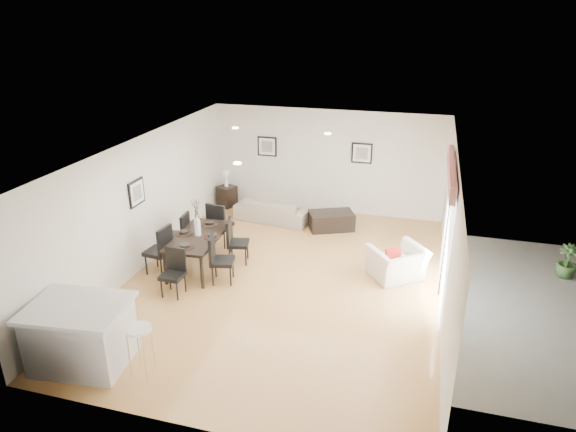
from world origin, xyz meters
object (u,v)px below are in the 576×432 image
(dining_chair_head, at_px, (174,269))
(coffee_table, at_px, (331,221))
(dining_chair_efar, at_px, (234,239))
(dining_chair_wnear, at_px, (161,248))
(dining_table, at_px, (198,238))
(side_table, at_px, (227,196))
(dining_chair_wfar, at_px, (181,232))
(sofa, at_px, (273,210))
(dining_chair_enear, at_px, (218,256))
(kitchen_island, at_px, (81,334))
(dining_chair_foot, at_px, (219,222))
(bar_stool, at_px, (139,334))
(armchair, at_px, (397,263))

(dining_chair_head, height_order, coffee_table, dining_chair_head)
(dining_chair_efar, height_order, coffee_table, dining_chair_efar)
(dining_chair_wnear, xyz_separation_m, dining_chair_head, (0.61, -0.64, -0.07))
(dining_table, height_order, coffee_table, dining_table)
(dining_table, relative_size, side_table, 3.18)
(dining_table, xyz_separation_m, dining_chair_wfar, (-0.62, 0.44, -0.12))
(sofa, height_order, dining_chair_enear, dining_chair_enear)
(dining_table, distance_m, kitchen_island, 3.36)
(dining_chair_enear, distance_m, side_table, 4.21)
(dining_table, bearing_deg, dining_chair_foot, 87.59)
(bar_stool, bearing_deg, dining_chair_efar, 90.06)
(bar_stool, bearing_deg, dining_table, 100.55)
(dining_chair_foot, bearing_deg, bar_stool, 105.08)
(dining_chair_efar, bearing_deg, side_table, 11.37)
(sofa, distance_m, kitchen_island, 6.28)
(dining_chair_wnear, xyz_separation_m, dining_chair_enear, (1.23, -0.01, -0.02))
(dining_chair_wfar, distance_m, dining_chair_enear, 1.53)
(armchair, bearing_deg, dining_chair_foot, -43.73)
(bar_stool, bearing_deg, dining_chair_head, 105.40)
(dining_chair_wnear, relative_size, dining_chair_foot, 1.00)
(dining_table, relative_size, dining_chair_enear, 1.81)
(dining_chair_head, xyz_separation_m, coffee_table, (2.24, 3.81, -0.30))
(sofa, height_order, dining_chair_head, dining_chair_head)
(coffee_table, distance_m, side_table, 3.14)
(dining_chair_wfar, bearing_deg, dining_chair_efar, 84.46)
(dining_table, height_order, bar_stool, bar_stool)
(dining_chair_wnear, bearing_deg, dining_chair_wfar, -172.87)
(sofa, bearing_deg, bar_stool, 96.12)
(dining_chair_wnear, distance_m, bar_stool, 3.15)
(dining_chair_head, bearing_deg, dining_chair_efar, 68.54)
(dining_table, xyz_separation_m, dining_chair_efar, (0.62, 0.42, -0.11))
(dining_table, xyz_separation_m, dining_chair_enear, (0.62, -0.46, -0.10))
(dining_chair_wnear, distance_m, dining_chair_efar, 1.50)
(dining_table, bearing_deg, dining_chair_head, -92.93)
(sofa, height_order, dining_table, dining_table)
(dining_chair_wnear, relative_size, dining_chair_efar, 1.07)
(sofa, xyz_separation_m, dining_chair_efar, (-0.09, -2.43, 0.26))
(dining_chair_enear, height_order, dining_chair_foot, dining_chair_foot)
(dining_chair_wfar, height_order, dining_chair_efar, dining_chair_efar)
(armchair, xyz_separation_m, dining_chair_foot, (-4.00, 0.43, 0.25))
(sofa, xyz_separation_m, armchair, (3.28, -2.20, 0.05))
(dining_chair_enear, height_order, bar_stool, dining_chair_enear)
(kitchen_island, bearing_deg, dining_chair_foot, 78.78)
(armchair, relative_size, dining_chair_wnear, 0.98)
(dining_chair_wfar, bearing_deg, sofa, 146.72)
(bar_stool, bearing_deg, sofa, 89.18)
(armchair, height_order, dining_chair_wnear, dining_chair_wnear)
(sofa, xyz_separation_m, dining_table, (-0.71, -2.84, 0.38))
(armchair, height_order, dining_chair_efar, dining_chair_efar)
(dining_chair_enear, xyz_separation_m, coffee_table, (1.63, 3.18, -0.34))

